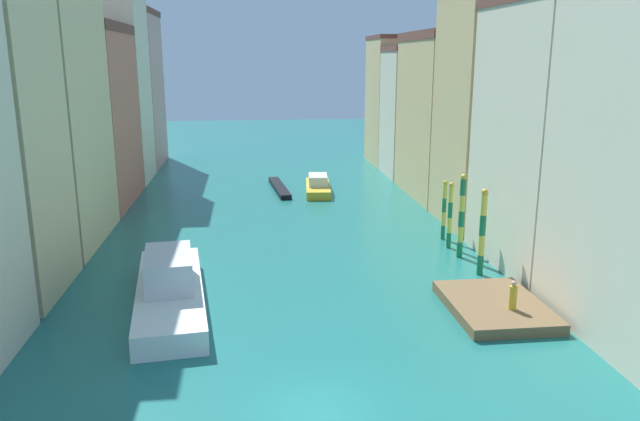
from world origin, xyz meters
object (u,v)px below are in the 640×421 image
Objects in this scene: waterfront_dock at (495,306)px; gondola_black at (279,188)px; mooring_pole_2 at (450,215)px; vaporetto_white at (170,288)px; person_on_dock at (513,296)px; mooring_pole_0 at (482,231)px; motorboat_0 at (318,186)px; mooring_pole_1 at (461,215)px; mooring_pole_3 at (444,209)px.

waterfront_dock is 0.71× the size of gondola_black.
mooring_pole_2 is 0.36× the size of vaporetto_white.
person_on_dock is 6.22m from mooring_pole_0.
mooring_pole_2 reaches higher than motorboat_0.
mooring_pole_2 is (1.01, 10.03, 1.91)m from waterfront_dock.
mooring_pole_2 is 18.60m from motorboat_0.
motorboat_0 is at bearing 106.26° from mooring_pole_0.
mooring_pole_1 is 3.86m from mooring_pole_3.
mooring_pole_0 is 25.90m from gondola_black.
mooring_pole_2 is 0.50× the size of gondola_black.
mooring_pole_1 is 1.95m from mooring_pole_2.
person_on_dock is at bearing -97.32° from mooring_pole_0.
mooring_pole_3 reaches higher than gondola_black.
mooring_pole_2 is at bearing 86.77° from person_on_dock.
mooring_pole_1 reaches higher than waterfront_dock.
person_on_dock is 0.35× the size of mooring_pole_3.
mooring_pole_2 reaches higher than mooring_pole_3.
mooring_pole_2 is at bearing -69.85° from motorboat_0.
mooring_pole_2 reaches higher than waterfront_dock.
gondola_black is 3.69m from motorboat_0.
mooring_pole_3 is (1.24, 11.95, 1.78)m from waterfront_dock.
waterfront_dock is 1.23× the size of mooring_pole_0.
motorboat_0 is (-6.53, 22.41, -1.92)m from mooring_pole_0.
motorboat_0 is (-6.62, 15.48, -1.45)m from mooring_pole_3.
mooring_pole_3 is 19.21m from vaporetto_white.
mooring_pole_1 is at bearing -64.60° from gondola_black.
mooring_pole_1 is (0.68, 9.14, 1.47)m from person_on_dock.
mooring_pole_2 is at bearing 91.64° from mooring_pole_1.
vaporetto_white is (-16.71, -9.40, -1.13)m from mooring_pole_3.
waterfront_dock is 0.51× the size of vaporetto_white.
mooring_pole_2 reaches higher than person_on_dock.
mooring_pole_3 is at bearing -59.34° from gondola_black.
person_on_dock is 0.33× the size of mooring_pole_2.
gondola_black is (-9.77, 18.79, -1.96)m from mooring_pole_2.
motorboat_0 is (10.09, 24.88, -0.32)m from vaporetto_white.
mooring_pole_0 is 1.23× the size of mooring_pole_3.
vaporetto_white reaches higher than motorboat_0.
mooring_pole_0 is at bearing 76.97° from waterfront_dock.
vaporetto_white is at bearing -161.32° from mooring_pole_1.
waterfront_dock is 15.69m from vaporetto_white.
gondola_black is at bearing 120.66° from mooring_pole_3.
gondola_black is 1.23× the size of motorboat_0.
mooring_pole_3 reaches higher than motorboat_0.
motorboat_0 is at bearing 67.92° from vaporetto_white.
mooring_pole_2 is at bearing 84.25° from waterfront_dock.
mooring_pole_1 is 1.29× the size of mooring_pole_3.
mooring_pole_3 is (0.08, 6.93, -0.47)m from mooring_pole_0.
waterfront_dock is at bearing -95.94° from mooring_pole_3.
mooring_pole_0 is at bearing -73.74° from motorboat_0.
waterfront_dock is 1.52× the size of mooring_pole_3.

